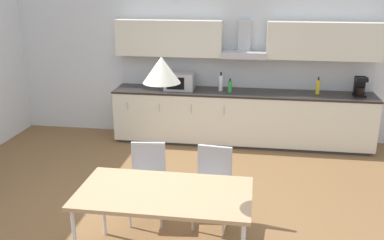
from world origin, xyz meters
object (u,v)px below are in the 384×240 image
at_px(chair_far_left, 148,174).
at_px(chair_far_right, 213,178).
at_px(bottle_yellow, 318,87).
at_px(dining_table, 164,196).
at_px(pendant_lamp, 161,70).
at_px(bottle_white, 221,83).
at_px(bottle_green, 230,86).
at_px(coffee_maker, 360,86).
at_px(microwave, 180,81).

height_order(chair_far_left, chair_far_right, same).
relative_size(bottle_yellow, dining_table, 0.17).
bearing_deg(chair_far_right, dining_table, -114.49).
relative_size(chair_far_left, pendant_lamp, 2.72).
distance_m(bottle_white, chair_far_right, 2.60).
bearing_deg(chair_far_left, bottle_green, 73.35).
height_order(coffee_maker, chair_far_left, coffee_maker).
bearing_deg(dining_table, coffee_maker, 54.67).
xyz_separation_m(bottle_white, dining_table, (-0.22, -3.36, -0.30)).
bearing_deg(dining_table, chair_far_left, 114.55).
bearing_deg(bottle_green, dining_table, -96.53).
bearing_deg(coffee_maker, chair_far_left, -137.03).
height_order(bottle_yellow, dining_table, bottle_yellow).
distance_m(bottle_green, dining_table, 3.32).
height_order(bottle_green, dining_table, bottle_green).
relative_size(bottle_yellow, chair_far_left, 0.31).
bearing_deg(bottle_green, bottle_yellow, 4.15).
bearing_deg(chair_far_right, bottle_green, 89.76).
height_order(microwave, chair_far_left, microwave).
height_order(bottle_yellow, chair_far_right, bottle_yellow).
xyz_separation_m(bottle_green, pendant_lamp, (-0.38, -3.29, 0.90)).
height_order(bottle_white, chair_far_right, bottle_white).
bearing_deg(microwave, bottle_white, 0.57).
bearing_deg(bottle_white, bottle_yellow, 1.34).
relative_size(microwave, dining_table, 0.30).
distance_m(bottle_green, bottle_yellow, 1.39).
relative_size(bottle_yellow, pendant_lamp, 0.85).
relative_size(bottle_white, pendant_lamp, 0.98).
bearing_deg(dining_table, chair_far_right, 65.51).
xyz_separation_m(microwave, bottle_green, (0.83, -0.06, -0.04)).
xyz_separation_m(chair_far_left, chair_far_right, (0.73, 0.00, 0.00)).
height_order(coffee_maker, bottle_white, bottle_white).
bearing_deg(dining_table, bottle_green, 83.47).
distance_m(coffee_maker, bottle_green, 2.02).
bearing_deg(bottle_green, coffee_maker, 2.39).
relative_size(microwave, bottle_yellow, 1.76).
bearing_deg(pendant_lamp, microwave, 97.78).
bearing_deg(bottle_green, bottle_white, 157.29).
height_order(bottle_white, dining_table, bottle_white).
bearing_deg(pendant_lamp, dining_table, 0.00).
distance_m(microwave, bottle_green, 0.84).
height_order(microwave, coffee_maker, coffee_maker).
relative_size(bottle_green, bottle_white, 0.71).
distance_m(bottle_yellow, dining_table, 3.83).
relative_size(coffee_maker, chair_far_left, 0.34).
distance_m(bottle_yellow, pendant_lamp, 3.92).
xyz_separation_m(dining_table, chair_far_left, (-0.37, 0.80, -0.18)).
height_order(coffee_maker, bottle_yellow, coffee_maker).
height_order(microwave, dining_table, microwave).
distance_m(coffee_maker, pendant_lamp, 4.22).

